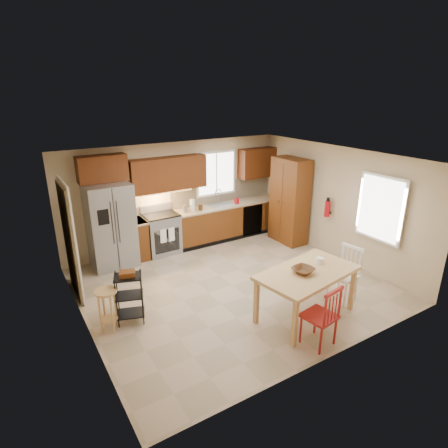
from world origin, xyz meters
TOP-DOWN VIEW (x-y plane):
  - floor at (0.00, 0.00)m, footprint 5.50×5.50m
  - ceiling at (0.00, 0.00)m, footprint 5.50×5.00m
  - wall_back at (0.00, 2.50)m, footprint 5.50×0.02m
  - wall_front at (0.00, -2.50)m, footprint 5.50×0.02m
  - wall_left at (-2.75, 0.00)m, footprint 0.02×5.00m
  - wall_right at (2.75, 0.00)m, footprint 0.02×5.00m
  - refrigerator at (-1.70, 2.12)m, footprint 0.92×0.75m
  - range_stove at (-0.55, 2.19)m, footprint 0.76×0.63m
  - base_cabinet_narrow at (-1.10, 2.20)m, footprint 0.30×0.60m
  - base_cabinet_run at (1.29, 2.20)m, footprint 2.92×0.60m
  - dishwasher at (1.85, 1.91)m, footprint 0.60×0.02m
  - backsplash at (1.29, 2.48)m, footprint 2.92×0.03m
  - upper_over_fridge at (-1.70, 2.33)m, footprint 1.00×0.35m
  - upper_left_block at (-0.25, 2.33)m, footprint 1.80×0.35m
  - upper_right_block at (2.25, 2.33)m, footprint 1.00×0.35m
  - window_back at (1.10, 2.48)m, footprint 1.12×0.04m
  - sink at (1.10, 2.20)m, footprint 0.62×0.46m
  - undercab_glow at (-0.55, 2.30)m, footprint 1.60×0.30m
  - soap_bottle at (1.48, 2.10)m, footprint 0.09×0.09m
  - paper_towel at (0.25, 2.15)m, footprint 0.12×0.12m
  - canister_steel at (0.05, 2.15)m, footprint 0.11×0.11m
  - canister_wood at (0.45, 2.12)m, footprint 0.10×0.10m
  - pantry at (2.43, 1.20)m, footprint 0.50×0.95m
  - fire_extinguisher at (2.63, 0.15)m, footprint 0.12×0.12m
  - window_right at (2.68, -1.15)m, footprint 0.04×1.02m
  - doorway at (-2.67, 1.30)m, footprint 0.04×0.95m
  - dining_table at (0.48, -1.52)m, footprint 1.83×1.21m
  - chair_red at (0.13, -2.17)m, footprint 0.53×0.53m
  - chair_white at (1.43, -1.47)m, footprint 0.53×0.53m
  - table_bowl at (0.38, -1.52)m, footprint 0.39×0.39m
  - table_jar at (0.86, -1.41)m, footprint 0.15×0.15m
  - bar_stool at (-2.45, -0.18)m, footprint 0.43×0.43m
  - utility_cart at (-2.08, -0.12)m, footprint 0.52×0.46m

SIDE VIEW (x-z plane):
  - floor at x=0.00m, z-range 0.00..0.00m
  - bar_stool at x=-2.45m, z-range 0.00..0.72m
  - dining_table at x=0.48m, z-range 0.00..0.83m
  - utility_cart at x=-2.08m, z-range 0.00..0.87m
  - base_cabinet_narrow at x=-1.10m, z-range 0.00..0.90m
  - base_cabinet_run at x=1.29m, z-range 0.00..0.90m
  - dishwasher at x=1.85m, z-range 0.06..0.84m
  - range_stove at x=-0.55m, z-range 0.00..0.92m
  - chair_red at x=0.13m, z-range 0.00..1.00m
  - chair_white at x=1.43m, z-range 0.00..1.00m
  - table_bowl at x=0.38m, z-range 0.80..0.88m
  - sink at x=1.10m, z-range 0.78..0.94m
  - table_jar at x=0.86m, z-range 0.79..0.95m
  - refrigerator at x=-1.70m, z-range 0.00..1.82m
  - canister_wood at x=0.45m, z-range 0.90..1.04m
  - canister_steel at x=0.05m, z-range 0.90..1.08m
  - soap_bottle at x=1.48m, z-range 0.90..1.09m
  - paper_towel at x=0.25m, z-range 0.90..1.18m
  - pantry at x=2.43m, z-range 0.00..2.10m
  - doorway at x=-2.67m, z-range 0.00..2.10m
  - fire_extinguisher at x=2.63m, z-range 0.92..1.28m
  - backsplash at x=1.29m, z-range 0.90..1.45m
  - wall_back at x=0.00m, z-range 0.00..2.50m
  - wall_front at x=0.00m, z-range 0.00..2.50m
  - wall_left at x=-2.75m, z-range 0.00..2.50m
  - wall_right at x=2.75m, z-range 0.00..2.50m
  - undercab_glow at x=-0.55m, z-range 1.43..1.43m
  - window_right at x=2.68m, z-range 0.79..2.11m
  - window_back at x=1.10m, z-range 1.09..2.21m
  - upper_left_block at x=-0.25m, z-range 1.45..2.20m
  - upper_right_block at x=2.25m, z-range 1.45..2.20m
  - upper_over_fridge at x=-1.70m, z-range 1.83..2.38m
  - ceiling at x=0.00m, z-range 2.49..2.51m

